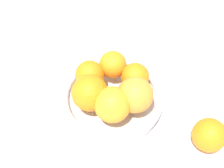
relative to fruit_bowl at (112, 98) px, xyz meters
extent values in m
plane|color=silver|center=(0.00, 0.00, -0.02)|extent=(4.00, 4.00, 0.00)
cylinder|color=silver|center=(0.00, 0.00, -0.01)|extent=(0.24, 0.24, 0.02)
torus|color=silver|center=(0.00, 0.00, 0.01)|extent=(0.25, 0.25, 0.02)
sphere|color=orange|center=(0.06, -0.02, 0.05)|extent=(0.07, 0.07, 0.07)
sphere|color=orange|center=(0.04, 0.04, 0.05)|extent=(0.07, 0.07, 0.07)
sphere|color=orange|center=(-0.02, 0.05, 0.06)|extent=(0.08, 0.08, 0.08)
sphere|color=orange|center=(-0.06, 0.01, 0.06)|extent=(0.08, 0.08, 0.08)
sphere|color=orange|center=(-0.04, -0.04, 0.06)|extent=(0.08, 0.08, 0.08)
sphere|color=orange|center=(0.01, -0.06, 0.05)|extent=(0.07, 0.07, 0.07)
sphere|color=orange|center=(-0.16, -0.18, 0.02)|extent=(0.08, 0.08, 0.08)
cube|color=beige|center=(0.17, -0.21, -0.02)|extent=(0.19, 0.19, 0.01)
camera|label=1|loc=(-0.42, 0.10, 0.63)|focal=50.00mm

